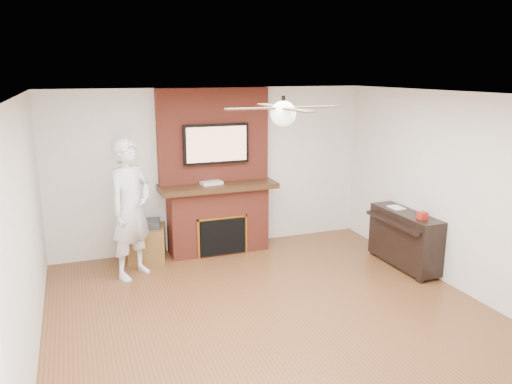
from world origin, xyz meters
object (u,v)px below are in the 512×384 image
object	(u,v)px
fireplace	(216,188)
person	(131,209)
side_table	(147,242)
piano	(404,238)

from	to	relation	value
fireplace	person	xyz separation A→B (m)	(-1.36, -0.61, -0.05)
fireplace	person	bearing A→B (deg)	-155.93
side_table	fireplace	bearing A→B (deg)	15.28
fireplace	piano	world-z (taller)	fireplace
side_table	person	bearing A→B (deg)	-103.73
fireplace	side_table	distance (m)	1.31
fireplace	side_table	xyz separation A→B (m)	(-1.10, -0.07, -0.72)
side_table	piano	size ratio (longest dim) A/B	0.50
fireplace	piano	size ratio (longest dim) A/B	2.01
side_table	piano	bearing A→B (deg)	-12.68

